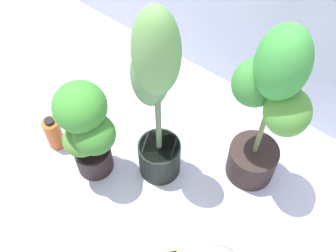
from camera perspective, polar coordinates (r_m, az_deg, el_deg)
name	(u,v)px	position (r m, az deg, el deg)	size (l,w,h in m)	color
ground_plane	(154,185)	(2.26, -1.95, -7.98)	(8.00, 8.00, 0.00)	silver
potted_plant_front_left	(85,127)	(2.02, -11.10, -0.10)	(0.39, 0.31, 0.64)	black
potted_plant_center	(156,97)	(1.82, -1.65, 3.97)	(0.27, 0.23, 1.09)	black
potted_plant_back_right	(268,106)	(1.88, 13.37, 2.59)	(0.46, 0.33, 1.01)	#2E201E
nutrient_bottle	(54,133)	(2.38, -15.16, -0.92)	(0.09, 0.09, 0.23)	#C75C22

